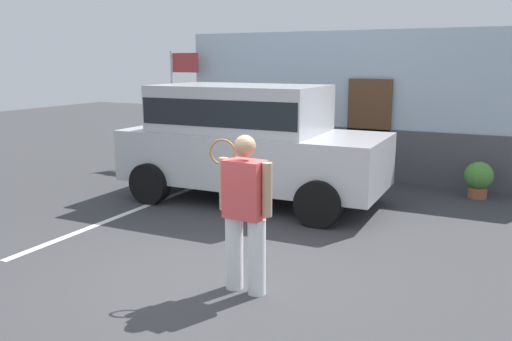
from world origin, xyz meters
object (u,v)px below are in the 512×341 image
(tennis_player_man, at_px, (245,211))
(flag_pole, at_px, (179,86))
(potted_plant_by_porch, at_px, (479,178))
(parked_suv, at_px, (248,137))

(tennis_player_man, height_order, flag_pole, flag_pole)
(tennis_player_man, relative_size, flag_pole, 0.64)
(potted_plant_by_porch, xyz_separation_m, flag_pole, (-6.79, 0.42, 1.51))
(parked_suv, xyz_separation_m, tennis_player_man, (1.73, -3.44, -0.25))
(potted_plant_by_porch, bearing_deg, tennis_player_man, -110.02)
(potted_plant_by_porch, relative_size, flag_pole, 0.25)
(tennis_player_man, bearing_deg, potted_plant_by_porch, -105.79)
(tennis_player_man, distance_m, flag_pole, 7.64)
(parked_suv, relative_size, flag_pole, 1.72)
(potted_plant_by_porch, bearing_deg, flag_pole, 176.48)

